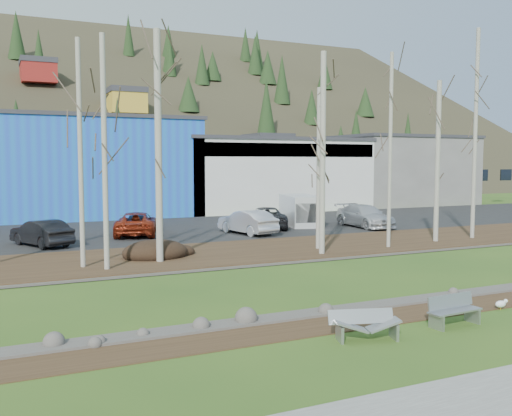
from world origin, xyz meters
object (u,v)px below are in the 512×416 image
bench_intact (454,310)px  car_6 (365,216)px  seagull (501,304)px  car_5 (267,217)px  car_3 (137,224)px  car_1 (41,233)px  bench_damaged (365,325)px  car_4 (247,222)px  van_white (301,210)px  car_2 (136,224)px

bench_intact → car_6: (11.35, 19.99, 0.46)m
seagull → car_6: size_ratio=0.09×
car_5 → car_3: bearing=16.4°
car_5 → car_6: 6.75m
seagull → car_1: (-11.99, 19.32, 0.65)m
seagull → bench_damaged: bearing=-152.1°
car_5 → car_6: bearing=-179.2°
car_4 → seagull: bearing=78.5°
bench_damaged → car_1: (-6.35, 20.01, 0.44)m
seagull → car_3: (-6.21, 22.17, 0.60)m
van_white → car_2: bearing=-163.4°
car_5 → bench_intact: bearing=97.7°
car_4 → bench_intact: bearing=71.1°
car_5 → car_6: size_ratio=0.99×
seagull → car_6: car_6 is taller
car_1 → car_4: (11.95, 0.00, 0.04)m
car_1 → car_5: (14.37, 2.26, 0.02)m
car_1 → car_5: 14.54m
car_2 → car_3: 0.59m
bench_intact → bench_damaged: (-3.03, -0.02, -0.04)m
seagull → car_4: 19.33m
bench_intact → car_4: car_4 is taller
car_3 → van_white: bearing=15.8°
car_2 → car_6: size_ratio=0.98×
car_1 → van_white: bearing=164.5°
van_white → bench_damaged: bearing=-101.3°
bench_intact → car_6: size_ratio=0.34×
car_2 → car_6: bearing=-171.7°
car_3 → seagull: bearing=-58.0°
bench_intact → bench_damaged: bench_intact is taller
car_3 → car_4: car_4 is taller
van_white → car_6: bearing=-24.2°
bench_damaged → car_3: size_ratio=0.48×
seagull → car_1: bearing=142.7°
bench_intact → car_6: car_6 is taller
car_3 → car_6: bearing=5.5°
car_1 → car_5: car_5 is taller
bench_damaged → car_4: (5.60, 20.01, 0.49)m
seagull → van_white: size_ratio=0.09×
bench_intact → car_1: car_1 is taller
car_6 → van_white: bearing=143.6°
car_2 → car_6: 15.32m
seagull → car_3: size_ratio=0.12×
car_6 → van_white: van_white is taller
bench_intact → seagull: bearing=10.2°
car_5 → van_white: size_ratio=1.00×
car_4 → van_white: (5.34, 2.75, 0.30)m
bench_intact → car_5: 22.81m
car_4 → car_5: size_ratio=0.88×
car_3 → car_6: 15.22m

